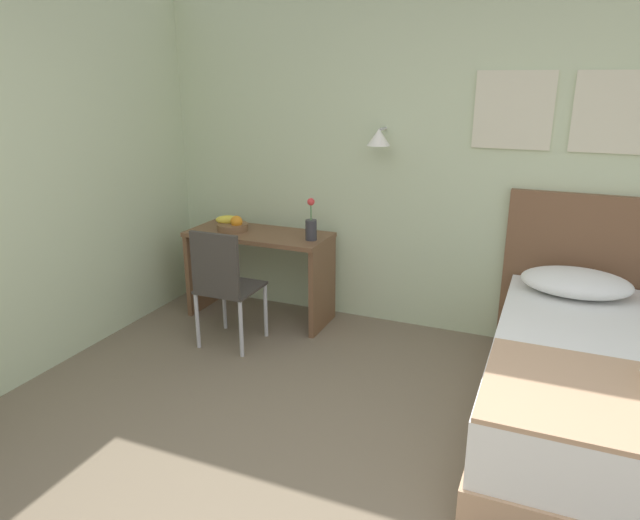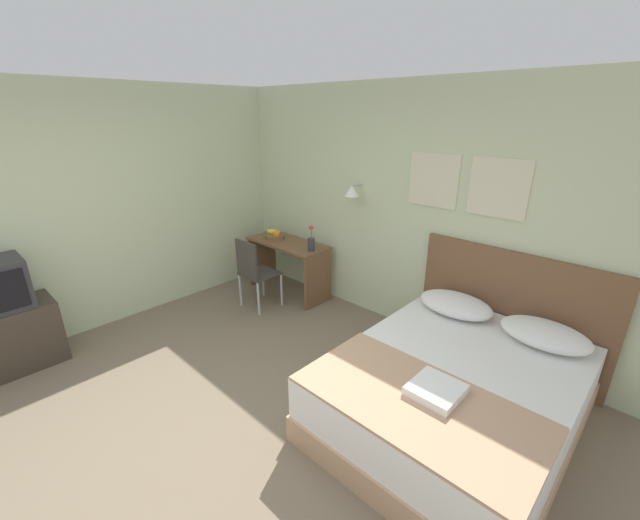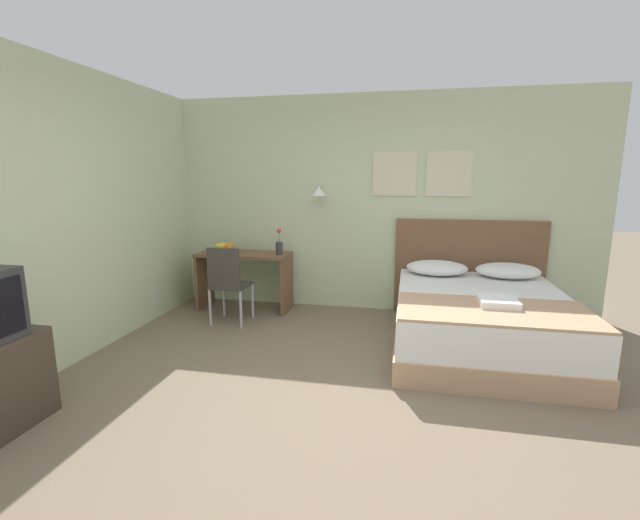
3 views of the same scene
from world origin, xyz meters
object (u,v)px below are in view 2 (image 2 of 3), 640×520
(fruit_bowl, at_px, (275,235))
(throw_blanket, at_px, (416,402))
(pillow_left, at_px, (456,304))
(bed, at_px, (453,393))
(desk, at_px, (288,257))
(desk_chair, at_px, (253,269))
(flower_vase, at_px, (311,242))
(folded_towel_near_foot, at_px, (436,390))
(headboard, at_px, (509,311))
(tv_stand, at_px, (15,337))
(pillow_right, at_px, (545,334))

(fruit_bowl, bearing_deg, throw_blanket, -24.15)
(pillow_left, height_order, throw_blanket, pillow_left)
(bed, xyz_separation_m, desk, (-2.74, 0.75, 0.23))
(bed, height_order, fruit_bowl, fruit_bowl)
(pillow_left, bearing_deg, desk_chair, -165.47)
(throw_blanket, bearing_deg, flower_vase, 149.85)
(throw_blanket, xyz_separation_m, folded_towel_near_foot, (0.06, 0.14, 0.04))
(folded_towel_near_foot, relative_size, desk, 0.28)
(headboard, xyz_separation_m, desk, (-2.74, -0.31, -0.08))
(bed, relative_size, tv_stand, 2.80)
(pillow_right, distance_m, folded_towel_near_foot, 1.24)
(fruit_bowl, distance_m, flower_vase, 0.71)
(tv_stand, bearing_deg, headboard, 43.69)
(bed, height_order, desk_chair, desk_chair)
(desk, distance_m, desk_chair, 0.61)
(desk_chair, relative_size, fruit_bowl, 3.18)
(folded_towel_near_foot, bearing_deg, fruit_bowl, 158.58)
(pillow_left, bearing_deg, bed, -62.87)
(headboard, height_order, pillow_left, headboard)
(pillow_left, relative_size, tv_stand, 0.94)
(pillow_right, height_order, desk_chair, desk_chair)
(desk, xyz_separation_m, tv_stand, (-0.65, -2.93, -0.19))
(throw_blanket, height_order, flower_vase, flower_vase)
(pillow_right, bearing_deg, desk, 179.94)
(bed, height_order, desk, desk)
(headboard, distance_m, flower_vase, 2.30)
(desk, bearing_deg, pillow_right, -0.06)
(tv_stand, bearing_deg, desk, 77.45)
(headboard, relative_size, folded_towel_near_foot, 5.29)
(folded_towel_near_foot, height_order, desk, desk)
(desk_chair, xyz_separation_m, flower_vase, (0.44, 0.57, 0.31))
(headboard, xyz_separation_m, fruit_bowl, (-2.97, -0.32, 0.19))
(throw_blanket, bearing_deg, fruit_bowl, 155.85)
(headboard, bearing_deg, fruit_bowl, -173.79)
(pillow_left, distance_m, flower_vase, 1.89)
(pillow_right, bearing_deg, bed, -117.13)
(tv_stand, bearing_deg, pillow_left, 44.26)
(headboard, relative_size, pillow_right, 2.52)
(bed, xyz_separation_m, throw_blanket, (0.00, -0.60, 0.29))
(headboard, height_order, throw_blanket, headboard)
(desk_chair, bearing_deg, desk, 93.30)
(desk, height_order, tv_stand, desk)
(headboard, bearing_deg, folded_towel_near_foot, -87.83)
(desk, bearing_deg, pillow_left, -0.08)
(throw_blanket, relative_size, tv_stand, 2.14)
(bed, relative_size, pillow_right, 2.99)
(folded_towel_near_foot, bearing_deg, desk_chair, 167.73)
(bed, bearing_deg, pillow_right, 62.87)
(bed, relative_size, throw_blanket, 1.31)
(folded_towel_near_foot, xyz_separation_m, desk, (-2.79, 1.20, -0.10))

